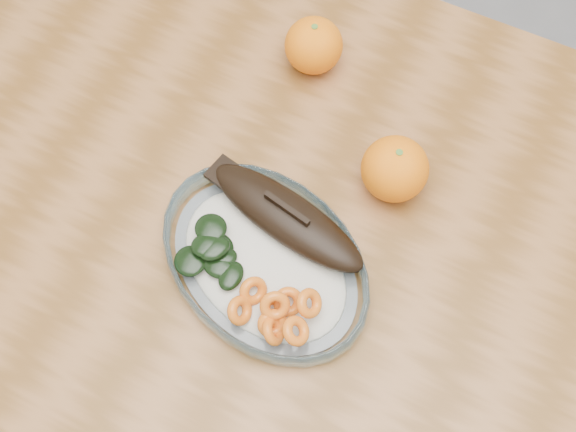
# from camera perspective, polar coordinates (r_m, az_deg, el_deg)

# --- Properties ---
(ground) EXTENTS (3.00, 3.00, 0.00)m
(ground) POSITION_cam_1_polar(r_m,az_deg,el_deg) (1.55, 0.58, -12.63)
(ground) COLOR slate
(ground) RESTS_ON ground
(dining_table) EXTENTS (1.20, 0.80, 0.75)m
(dining_table) POSITION_cam_1_polar(r_m,az_deg,el_deg) (0.93, 0.94, -3.92)
(dining_table) COLOR brown
(dining_table) RESTS_ON ground
(plated_meal) EXTENTS (0.62, 0.62, 0.07)m
(plated_meal) POSITION_cam_1_polar(r_m,az_deg,el_deg) (0.81, -1.81, -3.41)
(plated_meal) COLOR white
(plated_meal) RESTS_ON dining_table
(orange_left) EXTENTS (0.07, 0.07, 0.07)m
(orange_left) POSITION_cam_1_polar(r_m,az_deg,el_deg) (0.93, 2.04, 13.32)
(orange_left) COLOR orange
(orange_left) RESTS_ON dining_table
(orange_right) EXTENTS (0.08, 0.08, 0.08)m
(orange_right) POSITION_cam_1_polar(r_m,az_deg,el_deg) (0.84, 8.43, 3.69)
(orange_right) COLOR orange
(orange_right) RESTS_ON dining_table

